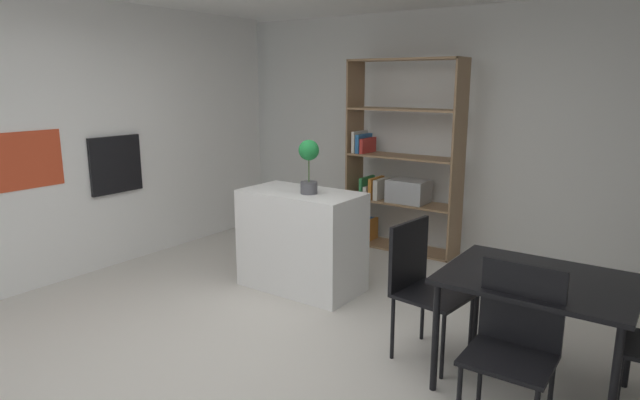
{
  "coord_description": "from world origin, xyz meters",
  "views": [
    {
      "loc": [
        2.47,
        -2.79,
        1.92
      ],
      "look_at": [
        0.23,
        0.37,
        1.06
      ],
      "focal_mm": 30.22,
      "sensor_mm": 36.0,
      "label": 1
    }
  ],
  "objects_px": {
    "potted_plant_on_island": "(309,161)",
    "dining_chair_near": "(515,335)",
    "open_bookshelf": "(398,170)",
    "dining_table": "(538,289)",
    "built_in_oven": "(116,164)",
    "dining_chair_island_side": "(421,278)",
    "kitchen_island": "(302,240)"
  },
  "relations": [
    {
      "from": "potted_plant_on_island",
      "to": "dining_table",
      "type": "distance_m",
      "value": 2.23
    },
    {
      "from": "potted_plant_on_island",
      "to": "dining_table",
      "type": "relative_size",
      "value": 0.44
    },
    {
      "from": "open_bookshelf",
      "to": "dining_table",
      "type": "relative_size",
      "value": 1.95
    },
    {
      "from": "dining_table",
      "to": "open_bookshelf",
      "type": "bearing_deg",
      "value": 133.68
    },
    {
      "from": "dining_chair_near",
      "to": "dining_chair_island_side",
      "type": "relative_size",
      "value": 0.97
    },
    {
      "from": "dining_table",
      "to": "dining_chair_near",
      "type": "relative_size",
      "value": 1.18
    },
    {
      "from": "kitchen_island",
      "to": "potted_plant_on_island",
      "type": "height_order",
      "value": "potted_plant_on_island"
    },
    {
      "from": "built_in_oven",
      "to": "dining_table",
      "type": "xyz_separation_m",
      "value": [
        4.22,
        0.01,
        -0.4
      ]
    },
    {
      "from": "kitchen_island",
      "to": "dining_table",
      "type": "distance_m",
      "value": 2.29
    },
    {
      "from": "built_in_oven",
      "to": "dining_chair_island_side",
      "type": "bearing_deg",
      "value": 0.46
    },
    {
      "from": "built_in_oven",
      "to": "dining_chair_near",
      "type": "bearing_deg",
      "value": -5.91
    },
    {
      "from": "open_bookshelf",
      "to": "dining_chair_near",
      "type": "xyz_separation_m",
      "value": [
        2.08,
        -2.63,
        -0.36
      ]
    },
    {
      "from": "kitchen_island",
      "to": "potted_plant_on_island",
      "type": "relative_size",
      "value": 2.29
    },
    {
      "from": "built_in_oven",
      "to": "kitchen_island",
      "type": "bearing_deg",
      "value": 15.33
    },
    {
      "from": "kitchen_island",
      "to": "open_bookshelf",
      "type": "distance_m",
      "value": 1.71
    },
    {
      "from": "built_in_oven",
      "to": "potted_plant_on_island",
      "type": "bearing_deg",
      "value": 13.65
    },
    {
      "from": "dining_table",
      "to": "dining_chair_near",
      "type": "bearing_deg",
      "value": -90.11
    },
    {
      "from": "built_in_oven",
      "to": "dining_chair_island_side",
      "type": "xyz_separation_m",
      "value": [
        3.44,
        0.03,
        -0.5
      ]
    },
    {
      "from": "built_in_oven",
      "to": "dining_chair_island_side",
      "type": "distance_m",
      "value": 3.48
    },
    {
      "from": "dining_chair_island_side",
      "to": "dining_chair_near",
      "type": "bearing_deg",
      "value": -113.86
    },
    {
      "from": "kitchen_island",
      "to": "dining_chair_near",
      "type": "distance_m",
      "value": 2.43
    },
    {
      "from": "kitchen_island",
      "to": "open_bookshelf",
      "type": "bearing_deg",
      "value": 85.1
    },
    {
      "from": "open_bookshelf",
      "to": "dining_chair_near",
      "type": "relative_size",
      "value": 2.3
    },
    {
      "from": "dining_chair_near",
      "to": "dining_chair_island_side",
      "type": "distance_m",
      "value": 0.9
    },
    {
      "from": "built_in_oven",
      "to": "dining_chair_island_side",
      "type": "height_order",
      "value": "built_in_oven"
    },
    {
      "from": "built_in_oven",
      "to": "dining_table",
      "type": "height_order",
      "value": "built_in_oven"
    },
    {
      "from": "built_in_oven",
      "to": "open_bookshelf",
      "type": "distance_m",
      "value": 3.07
    },
    {
      "from": "potted_plant_on_island",
      "to": "open_bookshelf",
      "type": "relative_size",
      "value": 0.22
    },
    {
      "from": "built_in_oven",
      "to": "potted_plant_on_island",
      "type": "height_order",
      "value": "potted_plant_on_island"
    },
    {
      "from": "potted_plant_on_island",
      "to": "dining_chair_near",
      "type": "distance_m",
      "value": 2.41
    },
    {
      "from": "built_in_oven",
      "to": "kitchen_island",
      "type": "height_order",
      "value": "built_in_oven"
    },
    {
      "from": "built_in_oven",
      "to": "potted_plant_on_island",
      "type": "distance_m",
      "value": 2.18
    }
  ]
}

